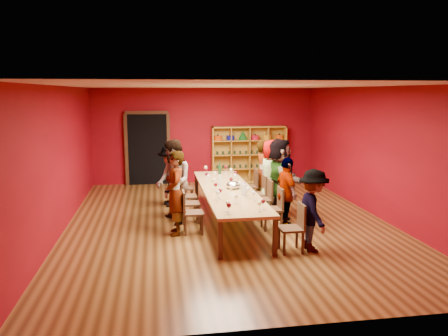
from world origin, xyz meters
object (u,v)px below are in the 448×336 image
at_px(chair_person_left_4, 182,186).
at_px(person_right_2, 280,178).
at_px(person_left_1, 175,193).
at_px(chair_person_right_4, 252,184).
at_px(shelving_unit, 248,152).
at_px(chair_person_left_3, 184,194).
at_px(chair_person_left_2, 186,201).
at_px(chair_person_right_0, 295,225).
at_px(chair_person_right_2, 265,197).
at_px(chair_person_right_3, 260,192).
at_px(spittoon_bowl, 233,185).
at_px(person_right_4, 263,172).
at_px(wine_bottle, 220,169).
at_px(person_right_0, 313,210).
at_px(person_right_3, 272,176).
at_px(chair_person_right_1, 275,206).
at_px(chair_person_left_1, 189,210).
at_px(person_left_3, 171,180).
at_px(person_left_4, 171,175).
at_px(person_right_1, 287,193).
at_px(person_left_2, 173,182).
at_px(tasting_table, 228,191).

height_order(chair_person_left_4, person_right_2, person_right_2).
relative_size(person_left_1, chair_person_right_4, 1.92).
relative_size(shelving_unit, chair_person_left_3, 2.70).
relative_size(chair_person_left_2, chair_person_right_0, 1.00).
relative_size(chair_person_left_4, chair_person_right_2, 1.00).
height_order(chair_person_right_3, spittoon_bowl, spittoon_bowl).
relative_size(person_right_4, wine_bottle, 4.93).
distance_m(person_right_0, chair_person_right_2, 2.23).
bearing_deg(person_right_0, person_right_3, 3.76).
relative_size(chair_person_left_4, chair_person_right_1, 1.00).
bearing_deg(chair_person_right_1, chair_person_left_1, -179.42).
height_order(person_left_3, person_left_4, person_left_3).
xyz_separation_m(shelving_unit, chair_person_right_0, (-0.49, -6.32, -0.49)).
xyz_separation_m(person_left_4, chair_person_right_3, (2.09, -0.97, -0.28)).
height_order(chair_person_left_2, chair_person_right_2, same).
xyz_separation_m(chair_person_left_2, chair_person_right_4, (1.82, 1.53, 0.00)).
distance_m(chair_person_right_3, wine_bottle, 1.44).
distance_m(chair_person_left_2, person_left_4, 1.63).
distance_m(person_left_1, person_right_1, 2.34).
bearing_deg(person_right_2, chair_person_left_2, 91.05).
relative_size(person_left_4, chair_person_right_3, 1.75).
distance_m(person_left_2, person_right_1, 2.46).
distance_m(chair_person_left_4, person_right_3, 2.35).
xyz_separation_m(person_left_4, wine_bottle, (1.27, 0.15, 0.09)).
xyz_separation_m(chair_person_left_1, spittoon_bowl, (1.04, 0.71, 0.33)).
distance_m(tasting_table, chair_person_left_3, 1.21).
xyz_separation_m(chair_person_left_3, person_right_1, (2.06, -1.43, 0.27)).
bearing_deg(person_left_3, chair_person_right_1, 68.23).
bearing_deg(person_right_2, chair_person_left_4, 53.80).
bearing_deg(person_right_1, person_left_2, 66.03).
distance_m(person_left_3, chair_person_right_1, 2.58).
relative_size(chair_person_left_2, chair_person_right_3, 1.00).
bearing_deg(person_right_4, person_right_1, 177.05).
height_order(chair_person_left_3, chair_person_right_0, same).
bearing_deg(person_left_1, chair_person_right_2, 112.20).
xyz_separation_m(shelving_unit, person_right_1, (-0.24, -4.97, -0.22)).
bearing_deg(tasting_table, person_right_2, 8.89).
xyz_separation_m(person_left_1, chair_person_right_1, (2.10, 0.02, -0.36)).
relative_size(shelving_unit, person_right_3, 1.37).
xyz_separation_m(chair_person_left_4, person_right_3, (2.10, -0.97, 0.38)).
bearing_deg(person_right_4, chair_person_left_2, 124.21).
xyz_separation_m(chair_person_left_2, chair_person_left_4, (0.00, 1.58, 0.00)).
xyz_separation_m(chair_person_left_2, chair_person_right_3, (1.82, 0.62, 0.00)).
relative_size(person_right_1, chair_person_right_4, 1.72).
relative_size(person_left_3, person_right_3, 0.95).
bearing_deg(chair_person_left_1, spittoon_bowl, 34.40).
height_order(shelving_unit, chair_person_left_4, shelving_unit).
relative_size(person_left_4, person_right_0, 1.03).
bearing_deg(person_left_2, tasting_table, 71.81).
relative_size(shelving_unit, chair_person_right_4, 2.70).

